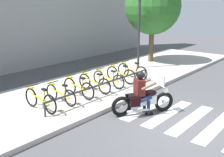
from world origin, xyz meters
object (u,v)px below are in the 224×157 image
object	(u,v)px
tree_near_rack	(153,6)
bicycle_2	(78,88)
bicycle_1	(61,94)
bicycle_4	(108,79)
rider	(142,90)
street_lamp	(139,25)
motorcycle	(144,100)
bicycle_6	(132,71)
bicycle_0	(40,100)
bicycle_3	(94,83)
bike_rack	(105,84)
bicycle_5	(121,74)

from	to	relation	value
tree_near_rack	bicycle_2	bearing A→B (deg)	-168.95
bicycle_1	bicycle_4	distance (m)	2.57
rider	bicycle_2	size ratio (longest dim) A/B	0.89
bicycle_4	street_lamp	distance (m)	4.37
motorcycle	rider	xyz separation A→B (m)	(-0.06, 0.04, 0.37)
bicycle_6	street_lamp	size ratio (longest dim) A/B	0.43
bicycle_2	street_lamp	world-z (taller)	street_lamp
bicycle_1	bicycle_4	size ratio (longest dim) A/B	0.93
bicycle_0	bicycle_6	xyz separation A→B (m)	(5.14, 0.00, -0.00)
bicycle_3	tree_near_rack	bearing A→B (deg)	12.45
tree_near_rack	bicycle_4	bearing A→B (deg)	-165.76
bicycle_6	street_lamp	world-z (taller)	street_lamp
bicycle_2	bicycle_3	xyz separation A→B (m)	(0.86, 0.00, -0.01)
rider	bicycle_3	world-z (taller)	rider
motorcycle	street_lamp	bearing A→B (deg)	35.70
bicycle_0	bike_rack	xyz separation A→B (m)	(2.57, -0.55, 0.07)
bicycle_0	bicycle_4	size ratio (longest dim) A/B	0.98
motorcycle	bicycle_1	bearing A→B (deg)	117.59
bicycle_2	motorcycle	bearing A→B (deg)	-79.43
bicycle_4	tree_near_rack	world-z (taller)	tree_near_rack
motorcycle	bicycle_0	distance (m)	3.36
bicycle_3	street_lamp	distance (m)	5.12
motorcycle	bicycle_2	xyz separation A→B (m)	(-0.48, 2.55, 0.04)
rider	bicycle_2	bearing A→B (deg)	99.39
bicycle_5	bike_rack	bearing A→B (deg)	-162.10
bicycle_4	bicycle_5	size ratio (longest dim) A/B	1.05
rider	bicycle_6	world-z (taller)	rider
motorcycle	bike_rack	xyz separation A→B (m)	(0.38, 1.99, 0.11)
bicycle_6	tree_near_rack	size ratio (longest dim) A/B	0.34
rider	tree_near_rack	xyz separation A→B (m)	(7.01, 3.95, 2.52)
bicycle_3	bicycle_6	size ratio (longest dim) A/B	1.02
bicycle_0	bicycle_1	size ratio (longest dim) A/B	1.05
bike_rack	street_lamp	world-z (taller)	street_lamp
bicycle_3	bicycle_4	distance (m)	0.86
street_lamp	bicycle_1	bearing A→B (deg)	-170.61
bicycle_6	bicycle_4	bearing A→B (deg)	179.96
bicycle_1	bike_rack	distance (m)	1.80
rider	bicycle_6	size ratio (longest dim) A/B	0.86
bicycle_6	rider	bearing A→B (deg)	-140.28
bicycle_3	rider	bearing A→B (deg)	-100.04
bicycle_2	rider	bearing A→B (deg)	-80.61
bicycle_4	tree_near_rack	distance (m)	6.55
motorcycle	bicycle_3	world-z (taller)	motorcycle
bicycle_6	bike_rack	bearing A→B (deg)	-167.84
tree_near_rack	bicycle_6	bearing A→B (deg)	-160.06
street_lamp	tree_near_rack	distance (m)	2.19
motorcycle	bicycle_1	distance (m)	2.88
rider	bicycle_5	bearing A→B (deg)	49.25
bicycle_5	tree_near_rack	bearing A→B (deg)	16.64
bicycle_0	bicycle_4	xyz separation A→B (m)	(3.43, 0.00, -0.02)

